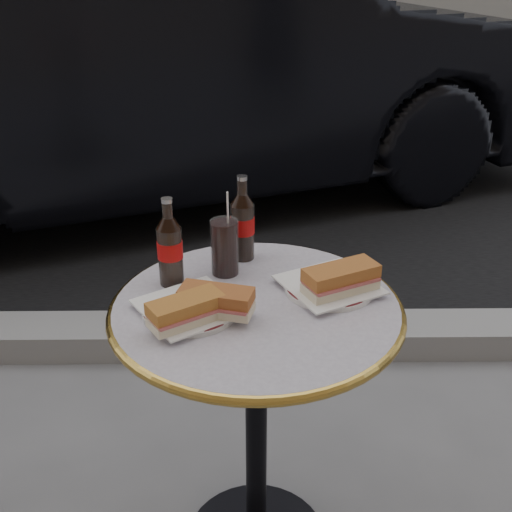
{
  "coord_description": "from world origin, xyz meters",
  "views": [
    {
      "loc": [
        -0.01,
        -1.16,
        1.42
      ],
      "look_at": [
        0.0,
        0.05,
        0.82
      ],
      "focal_mm": 45.0,
      "sensor_mm": 36.0,
      "label": 1
    }
  ],
  "objects_px": {
    "cola_bottle_left": "(170,242)",
    "cola_bottle_right": "(242,218)",
    "plate_right": "(329,287)",
    "parked_car": "(165,64)",
    "plate_left": "(190,310)",
    "bistro_table": "(256,438)",
    "cola_glass": "(225,247)"
  },
  "relations": [
    {
      "from": "cola_bottle_left",
      "to": "cola_bottle_right",
      "type": "height_order",
      "value": "cola_bottle_right"
    },
    {
      "from": "plate_right",
      "to": "parked_car",
      "type": "xyz_separation_m",
      "value": [
        -0.65,
        2.53,
        0.04
      ]
    },
    {
      "from": "plate_left",
      "to": "bistro_table",
      "type": "bearing_deg",
      "value": 12.9
    },
    {
      "from": "bistro_table",
      "to": "plate_left",
      "type": "distance_m",
      "value": 0.4
    },
    {
      "from": "cola_bottle_left",
      "to": "parked_car",
      "type": "height_order",
      "value": "parked_car"
    },
    {
      "from": "bistro_table",
      "to": "cola_bottle_left",
      "type": "distance_m",
      "value": 0.51
    },
    {
      "from": "plate_right",
      "to": "plate_left",
      "type": "bearing_deg",
      "value": -163.01
    },
    {
      "from": "plate_right",
      "to": "cola_bottle_left",
      "type": "height_order",
      "value": "cola_bottle_left"
    },
    {
      "from": "plate_left",
      "to": "cola_glass",
      "type": "distance_m",
      "value": 0.19
    },
    {
      "from": "plate_left",
      "to": "plate_right",
      "type": "xyz_separation_m",
      "value": [
        0.3,
        0.09,
        -0.0
      ]
    },
    {
      "from": "bistro_table",
      "to": "cola_glass",
      "type": "height_order",
      "value": "cola_glass"
    },
    {
      "from": "cola_glass",
      "to": "parked_car",
      "type": "relative_size",
      "value": 0.03
    },
    {
      "from": "bistro_table",
      "to": "cola_bottle_left",
      "type": "xyz_separation_m",
      "value": [
        -0.19,
        0.09,
        0.47
      ]
    },
    {
      "from": "cola_bottle_right",
      "to": "plate_right",
      "type": "bearing_deg",
      "value": -39.99
    },
    {
      "from": "plate_left",
      "to": "parked_car",
      "type": "distance_m",
      "value": 2.65
    },
    {
      "from": "cola_glass",
      "to": "plate_right",
      "type": "bearing_deg",
      "value": -19.48
    },
    {
      "from": "cola_bottle_left",
      "to": "cola_bottle_right",
      "type": "relative_size",
      "value": 0.98
    },
    {
      "from": "cola_glass",
      "to": "bistro_table",
      "type": "bearing_deg",
      "value": -63.66
    },
    {
      "from": "plate_left",
      "to": "parked_car",
      "type": "height_order",
      "value": "parked_car"
    },
    {
      "from": "bistro_table",
      "to": "parked_car",
      "type": "relative_size",
      "value": 0.16
    },
    {
      "from": "plate_right",
      "to": "cola_glass",
      "type": "distance_m",
      "value": 0.25
    },
    {
      "from": "bistro_table",
      "to": "parked_car",
      "type": "height_order",
      "value": "parked_car"
    },
    {
      "from": "parked_car",
      "to": "cola_bottle_left",
      "type": "bearing_deg",
      "value": 166.0
    },
    {
      "from": "cola_bottle_right",
      "to": "cola_glass",
      "type": "bearing_deg",
      "value": -117.02
    },
    {
      "from": "plate_right",
      "to": "parked_car",
      "type": "height_order",
      "value": "parked_car"
    },
    {
      "from": "plate_right",
      "to": "cola_bottle_left",
      "type": "distance_m",
      "value": 0.36
    },
    {
      "from": "parked_car",
      "to": "plate_right",
      "type": "bearing_deg",
      "value": 173.45
    },
    {
      "from": "bistro_table",
      "to": "plate_left",
      "type": "xyz_separation_m",
      "value": [
        -0.14,
        -0.03,
        0.37
      ]
    },
    {
      "from": "bistro_table",
      "to": "parked_car",
      "type": "distance_m",
      "value": 2.67
    },
    {
      "from": "cola_bottle_left",
      "to": "cola_bottle_right",
      "type": "xyz_separation_m",
      "value": [
        0.16,
        0.13,
        0.0
      ]
    },
    {
      "from": "plate_left",
      "to": "cola_bottle_right",
      "type": "distance_m",
      "value": 0.29
    },
    {
      "from": "cola_bottle_left",
      "to": "cola_glass",
      "type": "xyz_separation_m",
      "value": [
        0.12,
        0.05,
        -0.04
      ]
    }
  ]
}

